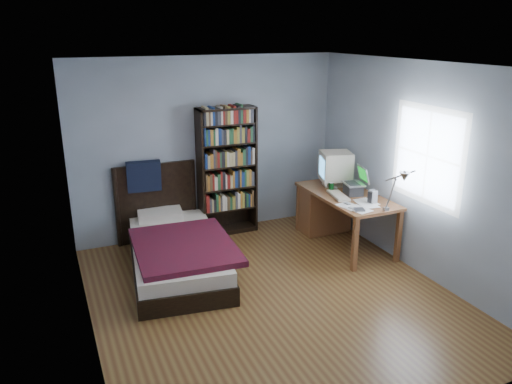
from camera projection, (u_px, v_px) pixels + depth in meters
room at (275, 188)px, 5.18m from camera, size 4.20×4.24×2.50m
desk at (329, 207)px, 7.12m from camera, size 0.75×1.53×0.73m
crt_monitor at (335, 166)px, 6.94m from camera, size 0.53×0.49×0.49m
laptop at (355, 187)px, 6.62m from camera, size 0.35×0.34×0.37m
desk_lamp at (402, 180)px, 5.52m from camera, size 0.24×0.53×0.62m
keyboard at (338, 196)px, 6.55m from camera, size 0.25×0.46×0.04m
speaker at (373, 197)px, 6.28m from camera, size 0.09×0.09×0.17m
soda_can at (331, 187)px, 6.74m from camera, size 0.07×0.07×0.12m
mouse at (335, 188)px, 6.87m from camera, size 0.06×0.10×0.03m
phone_silver at (347, 203)px, 6.27m from camera, size 0.06×0.09×0.02m
phone_grey at (352, 208)px, 6.10m from camera, size 0.06×0.09×0.02m
external_drive at (359, 210)px, 6.03m from camera, size 0.15×0.15×0.02m
bookshelf at (227, 171)px, 7.04m from camera, size 0.82×0.30×1.82m
bed at (175, 248)px, 6.16m from camera, size 1.34×2.25×1.16m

